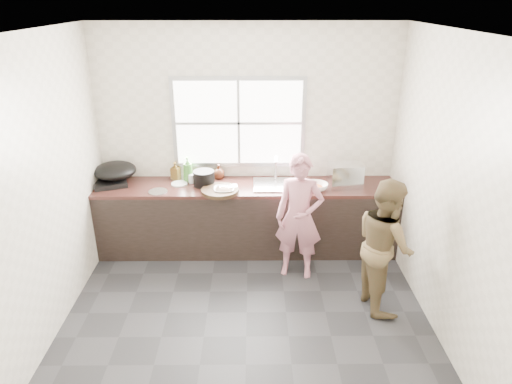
{
  "coord_description": "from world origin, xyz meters",
  "views": [
    {
      "loc": [
        0.07,
        -3.76,
        2.96
      ],
      "look_at": [
        0.1,
        0.65,
        1.05
      ],
      "focal_mm": 32.0,
      "sensor_mm": 36.0,
      "label": 1
    }
  ],
  "objects_px": {
    "bowl_mince": "(224,190)",
    "bottle_green": "(188,169)",
    "black_pot": "(204,178)",
    "bottle_brown_tall": "(175,171)",
    "person_side": "(385,245)",
    "burner": "(110,182)",
    "cutting_board": "(220,191)",
    "bowl_held": "(295,190)",
    "pot_lid_left": "(158,192)",
    "glass_jar": "(192,179)",
    "wok": "(115,171)",
    "bowl_crabs": "(317,187)",
    "woman": "(299,221)",
    "bottle_brown_short": "(219,172)",
    "pot_lid_right": "(181,178)",
    "plate_food": "(179,184)",
    "dish_rack": "(345,175)"
  },
  "relations": [
    {
      "from": "bowl_mince",
      "to": "bottle_green",
      "type": "distance_m",
      "value": 0.59
    },
    {
      "from": "black_pot",
      "to": "bottle_brown_tall",
      "type": "relative_size",
      "value": 1.27
    },
    {
      "from": "person_side",
      "to": "burner",
      "type": "distance_m",
      "value": 3.24
    },
    {
      "from": "cutting_board",
      "to": "bowl_held",
      "type": "bearing_deg",
      "value": 0.0
    },
    {
      "from": "bowl_held",
      "to": "burner",
      "type": "bearing_deg",
      "value": 173.55
    },
    {
      "from": "burner",
      "to": "pot_lid_left",
      "type": "relative_size",
      "value": 1.72
    },
    {
      "from": "glass_jar",
      "to": "wok",
      "type": "bearing_deg",
      "value": 178.76
    },
    {
      "from": "bowl_crabs",
      "to": "black_pot",
      "type": "xyz_separation_m",
      "value": [
        -1.33,
        0.15,
        0.06
      ]
    },
    {
      "from": "woman",
      "to": "cutting_board",
      "type": "height_order",
      "value": "woman"
    },
    {
      "from": "bowl_held",
      "to": "bowl_mince",
      "type": "bearing_deg",
      "value": 180.0
    },
    {
      "from": "bottle_brown_short",
      "to": "burner",
      "type": "xyz_separation_m",
      "value": [
        -1.3,
        -0.19,
        -0.06
      ]
    },
    {
      "from": "woman",
      "to": "cutting_board",
      "type": "bearing_deg",
      "value": 169.17
    },
    {
      "from": "bottle_brown_tall",
      "to": "pot_lid_right",
      "type": "relative_size",
      "value": 0.8
    },
    {
      "from": "bottle_brown_tall",
      "to": "plate_food",
      "type": "bearing_deg",
      "value": -70.17
    },
    {
      "from": "cutting_board",
      "to": "bottle_brown_tall",
      "type": "height_order",
      "value": "bottle_brown_tall"
    },
    {
      "from": "bottle_brown_short",
      "to": "glass_jar",
      "type": "xyz_separation_m",
      "value": [
        -0.32,
        -0.15,
        -0.03
      ]
    },
    {
      "from": "pot_lid_left",
      "to": "bottle_brown_tall",
      "type": "bearing_deg",
      "value": 71.03
    },
    {
      "from": "black_pot",
      "to": "bottle_brown_short",
      "type": "height_order",
      "value": "black_pot"
    },
    {
      "from": "bowl_crabs",
      "to": "woman",
      "type": "bearing_deg",
      "value": -118.93
    },
    {
      "from": "pot_lid_right",
      "to": "pot_lid_left",
      "type": "bearing_deg",
      "value": -115.53
    },
    {
      "from": "bowl_crabs",
      "to": "bowl_held",
      "type": "xyz_separation_m",
      "value": [
        -0.26,
        -0.07,
        -0.01
      ]
    },
    {
      "from": "person_side",
      "to": "black_pot",
      "type": "distance_m",
      "value": 2.22
    },
    {
      "from": "wok",
      "to": "bottle_green",
      "type": "bearing_deg",
      "value": 2.03
    },
    {
      "from": "woman",
      "to": "bottle_brown_tall",
      "type": "xyz_separation_m",
      "value": [
        -1.46,
        0.8,
        0.29
      ]
    },
    {
      "from": "dish_rack",
      "to": "bottle_brown_tall",
      "type": "bearing_deg",
      "value": 166.81
    },
    {
      "from": "person_side",
      "to": "bottle_green",
      "type": "distance_m",
      "value": 2.47
    },
    {
      "from": "woman",
      "to": "black_pot",
      "type": "xyz_separation_m",
      "value": [
        -1.09,
        0.58,
        0.28
      ]
    },
    {
      "from": "wok",
      "to": "plate_food",
      "type": "bearing_deg",
      "value": -5.03
    },
    {
      "from": "cutting_board",
      "to": "burner",
      "type": "xyz_separation_m",
      "value": [
        -1.34,
        0.25,
        0.01
      ]
    },
    {
      "from": "bowl_held",
      "to": "bottle_brown_short",
      "type": "bearing_deg",
      "value": 154.14
    },
    {
      "from": "cutting_board",
      "to": "pot_lid_right",
      "type": "relative_size",
      "value": 1.75
    },
    {
      "from": "bowl_held",
      "to": "black_pot",
      "type": "bearing_deg",
      "value": 168.61
    },
    {
      "from": "woman",
      "to": "bowl_held",
      "type": "relative_size",
      "value": 7.76
    },
    {
      "from": "plate_food",
      "to": "bowl_held",
      "type": "bearing_deg",
      "value": -10.18
    },
    {
      "from": "bowl_mince",
      "to": "dish_rack",
      "type": "xyz_separation_m",
      "value": [
        1.42,
        0.17,
        0.11
      ]
    },
    {
      "from": "cutting_board",
      "to": "burner",
      "type": "distance_m",
      "value": 1.36
    },
    {
      "from": "bottle_green",
      "to": "burner",
      "type": "height_order",
      "value": "bottle_green"
    },
    {
      "from": "bowl_held",
      "to": "burner",
      "type": "height_order",
      "value": "burner"
    },
    {
      "from": "bowl_held",
      "to": "bottle_green",
      "type": "bearing_deg",
      "value": 164.83
    },
    {
      "from": "bottle_brown_tall",
      "to": "bottle_brown_short",
      "type": "distance_m",
      "value": 0.54
    },
    {
      "from": "black_pot",
      "to": "plate_food",
      "type": "distance_m",
      "value": 0.32
    },
    {
      "from": "black_pot",
      "to": "pot_lid_right",
      "type": "xyz_separation_m",
      "value": [
        -0.32,
        0.22,
        -0.08
      ]
    },
    {
      "from": "black_pot",
      "to": "person_side",
      "type": "bearing_deg",
      "value": -30.99
    },
    {
      "from": "bottle_brown_short",
      "to": "glass_jar",
      "type": "distance_m",
      "value": 0.35
    },
    {
      "from": "bottle_brown_short",
      "to": "pot_lid_right",
      "type": "height_order",
      "value": "bottle_brown_short"
    },
    {
      "from": "cutting_board",
      "to": "pot_lid_right",
      "type": "xyz_separation_m",
      "value": [
        -0.52,
        0.44,
        -0.02
      ]
    },
    {
      "from": "bowl_mince",
      "to": "pot_lid_left",
      "type": "height_order",
      "value": "bowl_mince"
    },
    {
      "from": "woman",
      "to": "burner",
      "type": "relative_size",
      "value": 3.56
    },
    {
      "from": "person_side",
      "to": "pot_lid_left",
      "type": "height_order",
      "value": "person_side"
    },
    {
      "from": "plate_food",
      "to": "bottle_green",
      "type": "height_order",
      "value": "bottle_green"
    }
  ]
}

